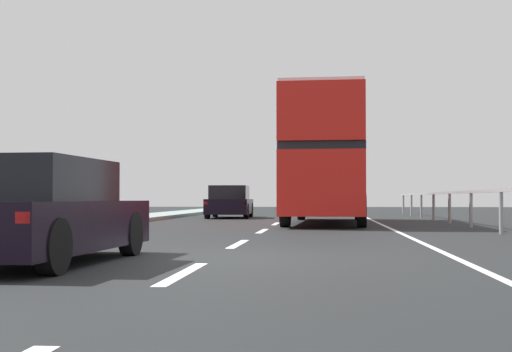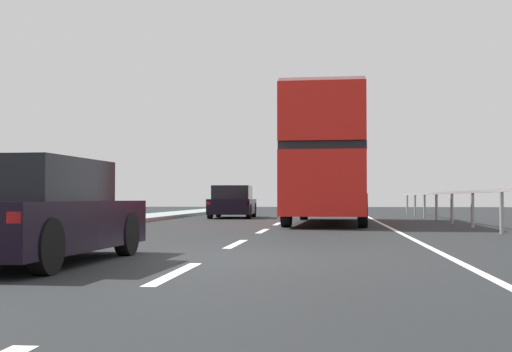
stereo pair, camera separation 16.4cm
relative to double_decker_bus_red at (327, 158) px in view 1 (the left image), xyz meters
name	(u,v)px [view 1 (the left image)]	position (x,y,z in m)	size (l,w,h in m)	color
ground_plane	(214,261)	(-1.70, -14.32, -2.29)	(75.74, 120.00, 0.10)	black
lane_paint_markings	(343,231)	(0.40, -5.62, -2.24)	(3.60, 46.00, 0.01)	silver
bridge_side_railing	(485,197)	(4.10, -5.32, -1.37)	(0.10, 42.00, 1.08)	gray
double_decker_bus_red	(327,158)	(0.00, 0.00, 0.00)	(2.80, 10.28, 4.18)	red
hatchback_car_near	(38,213)	(-3.82, -15.56, -1.59)	(1.91, 4.25, 1.37)	black
sedan_car_ahead	(230,202)	(-4.16, 6.21, -1.58)	(1.95, 4.41, 1.39)	black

